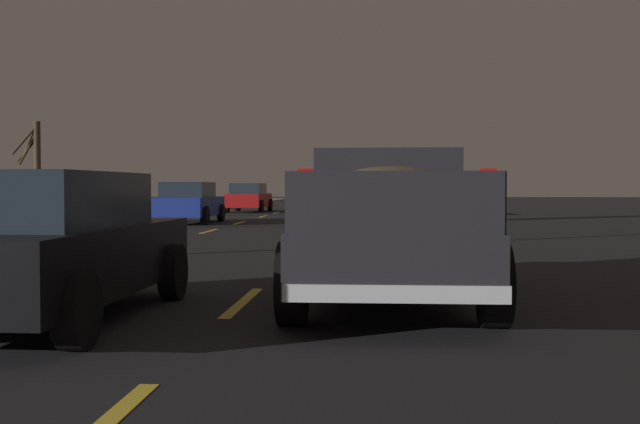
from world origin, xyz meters
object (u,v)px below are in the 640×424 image
(sedan_black, at_px, (47,245))
(sedan_blue, at_px, (189,202))
(bare_tree_far, at_px, (36,166))
(sedan_red, at_px, (249,197))
(pickup_truck, at_px, (388,220))
(sedan_silver, at_px, (381,199))

(sedan_black, bearing_deg, sedan_blue, 9.55)
(sedan_blue, distance_m, bare_tree_far, 7.87)
(sedan_red, xyz_separation_m, bare_tree_far, (-9.75, 7.38, 1.43))
(sedan_red, distance_m, bare_tree_far, 12.31)
(sedan_black, xyz_separation_m, sedan_red, (33.53, 3.31, 0.00))
(sedan_red, relative_size, bare_tree_far, 1.09)
(pickup_truck, height_order, bare_tree_far, bare_tree_far)
(sedan_black, bearing_deg, bare_tree_far, 24.21)
(pickup_truck, height_order, sedan_black, pickup_truck)
(sedan_red, height_order, sedan_silver, same)
(sedan_black, xyz_separation_m, sedan_blue, (20.88, 3.51, 0.00))
(sedan_black, height_order, sedan_red, same)
(bare_tree_far, bearing_deg, sedan_silver, -74.01)
(pickup_truck, distance_m, sedan_silver, 26.17)
(sedan_silver, distance_m, bare_tree_far, 15.05)
(pickup_truck, relative_size, sedan_silver, 1.23)
(sedan_silver, bearing_deg, bare_tree_far, 105.99)
(sedan_silver, relative_size, bare_tree_far, 1.08)
(pickup_truck, xyz_separation_m, sedan_black, (-1.74, 3.57, -0.20))
(bare_tree_far, bearing_deg, sedan_blue, -111.98)
(pickup_truck, xyz_separation_m, sedan_blue, (19.15, 7.08, -0.20))
(pickup_truck, bearing_deg, sedan_blue, 20.29)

